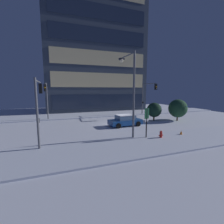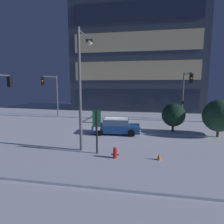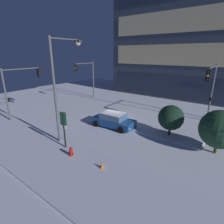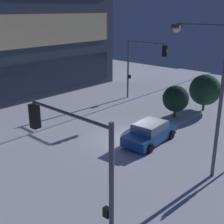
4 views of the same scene
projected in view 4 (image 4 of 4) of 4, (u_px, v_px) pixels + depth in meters
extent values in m
plane|color=silver|center=(131.00, 139.00, 22.29)|extent=(52.00, 52.00, 0.00)
cube|color=silver|center=(57.00, 112.00, 27.81)|extent=(52.00, 5.20, 0.14)
cube|color=silver|center=(167.00, 123.00, 25.11)|extent=(9.00, 1.80, 0.14)
cube|color=#232D42|center=(37.00, 78.00, 31.01)|extent=(20.81, 0.10, 3.11)
cube|color=#F9E09E|center=(33.00, 31.00, 29.50)|extent=(20.81, 0.10, 3.11)
cube|color=#19478C|center=(150.00, 135.00, 21.65)|extent=(4.58, 2.20, 0.66)
cube|color=slate|center=(150.00, 127.00, 21.46)|extent=(2.52, 1.88, 0.60)
cube|color=white|center=(150.00, 123.00, 21.35)|extent=(2.33, 1.75, 0.04)
sphere|color=#F9E5B2|center=(158.00, 124.00, 23.71)|extent=(0.16, 0.16, 0.16)
sphere|color=#F9E5B2|center=(173.00, 128.00, 22.94)|extent=(0.16, 0.16, 0.16)
cylinder|color=black|center=(149.00, 128.00, 23.37)|extent=(0.67, 0.26, 0.66)
cylinder|color=black|center=(171.00, 135.00, 22.24)|extent=(0.67, 0.26, 0.66)
cylinder|color=black|center=(127.00, 141.00, 21.19)|extent=(0.67, 0.26, 0.66)
cylinder|color=black|center=(150.00, 148.00, 20.06)|extent=(0.67, 0.26, 0.66)
cylinder|color=#565960|center=(128.00, 70.00, 31.24)|extent=(0.18, 0.18, 6.18)
cylinder|color=#565960|center=(146.00, 43.00, 28.94)|extent=(0.12, 4.28, 0.12)
cube|color=black|center=(165.00, 51.00, 27.77)|extent=(0.32, 0.36, 1.00)
sphere|color=black|center=(167.00, 48.00, 27.54)|extent=(0.20, 0.20, 0.20)
sphere|color=orange|center=(166.00, 51.00, 27.65)|extent=(0.20, 0.20, 0.20)
sphere|color=black|center=(166.00, 55.00, 27.75)|extent=(0.20, 0.20, 0.20)
cube|color=black|center=(130.00, 77.00, 31.33)|extent=(0.20, 0.24, 0.36)
cylinder|color=#565960|center=(112.00, 203.00, 10.22)|extent=(0.18, 0.18, 5.78)
cylinder|color=#565960|center=(68.00, 114.00, 10.69)|extent=(0.12, 4.18, 0.12)
cube|color=black|center=(35.00, 116.00, 12.22)|extent=(0.32, 0.36, 1.00)
sphere|color=black|center=(31.00, 108.00, 12.23)|extent=(0.20, 0.20, 0.20)
sphere|color=orange|center=(32.00, 115.00, 12.34)|extent=(0.20, 0.20, 0.20)
sphere|color=black|center=(33.00, 122.00, 12.44)|extent=(0.20, 0.20, 0.20)
cube|color=black|center=(107.00, 212.00, 10.52)|extent=(0.20, 0.24, 0.36)
cylinder|color=#565960|center=(220.00, 107.00, 15.83)|extent=(0.20, 0.20, 8.44)
cylinder|color=#565960|center=(202.00, 25.00, 15.38)|extent=(0.20, 2.84, 0.10)
cube|color=#333338|center=(177.00, 26.00, 16.28)|extent=(0.56, 0.36, 0.20)
sphere|color=#F9E5B2|center=(177.00, 28.00, 16.32)|extent=(0.44, 0.44, 0.44)
cylinder|color=#473323|center=(203.00, 106.00, 28.51)|extent=(0.22, 0.22, 0.75)
sphere|color=#1E4228|center=(205.00, 90.00, 28.00)|extent=(2.86, 2.86, 2.86)
sphere|color=blue|center=(221.00, 87.00, 27.24)|extent=(0.10, 0.10, 0.10)
sphere|color=blue|center=(204.00, 99.00, 29.16)|extent=(0.10, 0.10, 0.10)
sphere|color=blue|center=(192.00, 95.00, 29.09)|extent=(0.10, 0.10, 0.10)
sphere|color=blue|center=(221.00, 86.00, 27.81)|extent=(0.10, 0.10, 0.10)
sphere|color=blue|center=(204.00, 105.00, 27.73)|extent=(0.10, 0.10, 0.10)
sphere|color=blue|center=(195.00, 78.00, 28.15)|extent=(0.10, 0.10, 0.10)
sphere|color=blue|center=(195.00, 98.00, 27.46)|extent=(0.10, 0.10, 0.10)
cylinder|color=#473323|center=(175.00, 114.00, 26.30)|extent=(0.22, 0.22, 0.85)
sphere|color=black|center=(176.00, 99.00, 25.85)|extent=(2.25, 2.25, 2.25)
sphere|color=blue|center=(175.00, 101.00, 26.96)|extent=(0.10, 0.10, 0.10)
sphere|color=blue|center=(182.00, 104.00, 26.61)|extent=(0.10, 0.10, 0.10)
sphere|color=blue|center=(187.00, 92.00, 25.95)|extent=(0.10, 0.10, 0.10)
sphere|color=blue|center=(163.00, 95.00, 25.95)|extent=(0.10, 0.10, 0.10)
sphere|color=blue|center=(180.00, 99.00, 26.83)|extent=(0.10, 0.10, 0.10)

